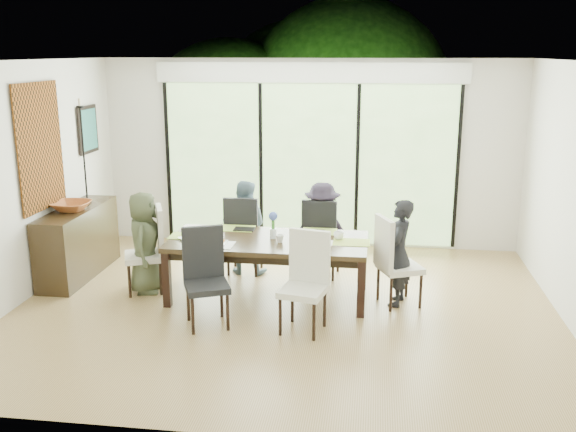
# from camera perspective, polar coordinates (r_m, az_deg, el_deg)

# --- Properties ---
(floor) EXTENTS (6.00, 5.00, 0.01)m
(floor) POSITION_cam_1_polar(r_m,az_deg,el_deg) (7.28, -0.27, -8.18)
(floor) COLOR brown
(floor) RESTS_ON ground
(ceiling) EXTENTS (6.00, 5.00, 0.01)m
(ceiling) POSITION_cam_1_polar(r_m,az_deg,el_deg) (6.71, -0.30, 13.69)
(ceiling) COLOR white
(ceiling) RESTS_ON wall_back
(wall_back) EXTENTS (6.00, 0.02, 2.70)m
(wall_back) POSITION_cam_1_polar(r_m,az_deg,el_deg) (9.32, 1.89, 5.55)
(wall_back) COLOR silver
(wall_back) RESTS_ON floor
(wall_front) EXTENTS (6.00, 0.02, 2.70)m
(wall_front) POSITION_cam_1_polar(r_m,az_deg,el_deg) (4.48, -4.78, -4.44)
(wall_front) COLOR beige
(wall_front) RESTS_ON floor
(wall_left) EXTENTS (0.02, 5.00, 2.70)m
(wall_left) POSITION_cam_1_polar(r_m,az_deg,el_deg) (7.87, -22.58, 2.76)
(wall_left) COLOR white
(wall_left) RESTS_ON floor
(glass_doors) EXTENTS (4.20, 0.02, 2.30)m
(glass_doors) POSITION_cam_1_polar(r_m,az_deg,el_deg) (9.30, 1.85, 4.60)
(glass_doors) COLOR #598C3F
(glass_doors) RESTS_ON wall_back
(blinds_header) EXTENTS (4.40, 0.06, 0.28)m
(blinds_header) POSITION_cam_1_polar(r_m,az_deg,el_deg) (9.16, 1.91, 12.62)
(blinds_header) COLOR white
(blinds_header) RESTS_ON wall_back
(mullion_a) EXTENTS (0.05, 0.04, 2.30)m
(mullion_a) POSITION_cam_1_polar(r_m,az_deg,el_deg) (9.73, -10.59, 4.80)
(mullion_a) COLOR black
(mullion_a) RESTS_ON wall_back
(mullion_b) EXTENTS (0.05, 0.04, 2.30)m
(mullion_b) POSITION_cam_1_polar(r_m,az_deg,el_deg) (9.39, -2.42, 4.68)
(mullion_b) COLOR black
(mullion_b) RESTS_ON wall_back
(mullion_c) EXTENTS (0.05, 0.04, 2.30)m
(mullion_c) POSITION_cam_1_polar(r_m,az_deg,el_deg) (9.25, 6.18, 4.46)
(mullion_c) COLOR black
(mullion_c) RESTS_ON wall_back
(mullion_d) EXTENTS (0.05, 0.04, 2.30)m
(mullion_d) POSITION_cam_1_polar(r_m,az_deg,el_deg) (9.32, 14.83, 4.13)
(mullion_d) COLOR black
(mullion_d) RESTS_ON wall_back
(deck) EXTENTS (6.00, 1.80, 0.10)m
(deck) POSITION_cam_1_polar(r_m,az_deg,el_deg) (10.48, 2.33, -1.28)
(deck) COLOR brown
(deck) RESTS_ON ground
(rail_top) EXTENTS (6.00, 0.08, 0.06)m
(rail_top) POSITION_cam_1_polar(r_m,az_deg,el_deg) (11.12, 2.75, 2.81)
(rail_top) COLOR #533323
(rail_top) RESTS_ON deck
(foliage_left) EXTENTS (3.20, 3.20, 3.20)m
(foliage_left) POSITION_cam_1_polar(r_m,az_deg,el_deg) (12.23, -5.28, 8.07)
(foliage_left) COLOR #14380F
(foliage_left) RESTS_ON ground
(foliage_mid) EXTENTS (4.00, 4.00, 4.00)m
(foliage_mid) POSITION_cam_1_polar(r_m,az_deg,el_deg) (12.50, 5.34, 9.86)
(foliage_mid) COLOR #14380F
(foliage_mid) RESTS_ON ground
(foliage_right) EXTENTS (2.80, 2.80, 2.80)m
(foliage_right) POSITION_cam_1_polar(r_m,az_deg,el_deg) (11.81, 13.91, 6.60)
(foliage_right) COLOR #14380F
(foliage_right) RESTS_ON ground
(foliage_far) EXTENTS (3.60, 3.60, 3.60)m
(foliage_far) POSITION_cam_1_polar(r_m,az_deg,el_deg) (13.29, 1.09, 9.41)
(foliage_far) COLOR #14380F
(foliage_far) RESTS_ON ground
(table_top) EXTENTS (2.26, 1.04, 0.06)m
(table_top) POSITION_cam_1_polar(r_m,az_deg,el_deg) (7.35, -1.77, -2.29)
(table_top) COLOR black
(table_top) RESTS_ON floor
(table_apron) EXTENTS (2.07, 0.85, 0.09)m
(table_apron) POSITION_cam_1_polar(r_m,az_deg,el_deg) (7.37, -1.77, -2.92)
(table_apron) COLOR black
(table_apron) RESTS_ON floor
(table_leg_fl) EXTENTS (0.08, 0.08, 0.65)m
(table_leg_fl) POSITION_cam_1_polar(r_m,az_deg,el_deg) (7.32, -10.72, -5.54)
(table_leg_fl) COLOR black
(table_leg_fl) RESTS_ON floor
(table_leg_fr) EXTENTS (0.08, 0.08, 0.65)m
(table_leg_fr) POSITION_cam_1_polar(r_m,az_deg,el_deg) (6.96, 6.52, -6.43)
(table_leg_fr) COLOR black
(table_leg_fr) RESTS_ON floor
(table_leg_bl) EXTENTS (0.08, 0.08, 0.65)m
(table_leg_bl) POSITION_cam_1_polar(r_m,az_deg,el_deg) (8.09, -8.83, -3.49)
(table_leg_bl) COLOR black
(table_leg_bl) RESTS_ON floor
(table_leg_br) EXTENTS (0.08, 0.08, 0.65)m
(table_leg_br) POSITION_cam_1_polar(r_m,az_deg,el_deg) (7.77, 6.68, -4.17)
(table_leg_br) COLOR black
(table_leg_br) RESTS_ON floor
(chair_left_end) EXTENTS (0.56, 0.56, 1.04)m
(chair_left_end) POSITION_cam_1_polar(r_m,az_deg,el_deg) (7.78, -12.75, -2.94)
(chair_left_end) COLOR silver
(chair_left_end) RESTS_ON floor
(chair_right_end) EXTENTS (0.57, 0.57, 1.04)m
(chair_right_end) POSITION_cam_1_polar(r_m,az_deg,el_deg) (7.31, 9.95, -3.92)
(chair_right_end) COLOR silver
(chair_right_end) RESTS_ON floor
(chair_far_left) EXTENTS (0.44, 0.44, 1.04)m
(chair_far_left) POSITION_cam_1_polar(r_m,az_deg,el_deg) (8.27, -3.87, -1.54)
(chair_far_left) COLOR black
(chair_far_left) RESTS_ON floor
(chair_far_right) EXTENTS (0.48, 0.48, 1.04)m
(chair_far_right) POSITION_cam_1_polar(r_m,az_deg,el_deg) (8.14, 3.05, -1.81)
(chair_far_right) COLOR black
(chair_far_right) RESTS_ON floor
(chair_near_left) EXTENTS (0.57, 0.57, 1.04)m
(chair_near_left) POSITION_cam_1_polar(r_m,az_deg,el_deg) (6.69, -7.24, -5.56)
(chair_near_left) COLOR black
(chair_near_left) RESTS_ON floor
(chair_near_right) EXTENTS (0.52, 0.52, 1.04)m
(chair_near_right) POSITION_cam_1_polar(r_m,az_deg,el_deg) (6.52, 1.34, -6.01)
(chair_near_right) COLOR silver
(chair_near_right) RESTS_ON floor
(person_left_end) EXTENTS (0.42, 0.60, 1.21)m
(person_left_end) POSITION_cam_1_polar(r_m,az_deg,el_deg) (7.74, -12.64, -2.31)
(person_left_end) COLOR #424931
(person_left_end) RESTS_ON floor
(person_right_end) EXTENTS (0.45, 0.62, 1.21)m
(person_right_end) POSITION_cam_1_polar(r_m,az_deg,el_deg) (7.28, 9.82, -3.25)
(person_right_end) COLOR black
(person_right_end) RESTS_ON floor
(person_far_left) EXTENTS (0.59, 0.39, 1.21)m
(person_far_left) POSITION_cam_1_polar(r_m,az_deg,el_deg) (8.23, -3.91, -0.98)
(person_far_left) COLOR slate
(person_far_left) RESTS_ON floor
(person_far_right) EXTENTS (0.58, 0.38, 1.21)m
(person_far_right) POSITION_cam_1_polar(r_m,az_deg,el_deg) (8.09, 3.05, -1.24)
(person_far_right) COLOR black
(person_far_right) RESTS_ON floor
(placemat_left) EXTENTS (0.41, 0.30, 0.01)m
(placemat_left) POSITION_cam_1_polar(r_m,az_deg,el_deg) (7.55, -8.91, -1.76)
(placemat_left) COLOR #80A139
(placemat_left) RESTS_ON table_top
(placemat_right) EXTENTS (0.41, 0.30, 0.01)m
(placemat_right) POSITION_cam_1_polar(r_m,az_deg,el_deg) (7.25, 5.66, -2.34)
(placemat_right) COLOR #98AE3E
(placemat_right) RESTS_ON table_top
(placemat_far_l) EXTENTS (0.41, 0.30, 0.01)m
(placemat_far_l) POSITION_cam_1_polar(r_m,az_deg,el_deg) (7.80, -4.55, -1.10)
(placemat_far_l) COLOR #A0C546
(placemat_far_l) RESTS_ON table_top
(placemat_far_r) EXTENTS (0.41, 0.30, 0.01)m
(placemat_far_r) POSITION_cam_1_polar(r_m,az_deg,el_deg) (7.65, 2.79, -1.37)
(placemat_far_r) COLOR #90AB3D
(placemat_far_r) RESTS_ON table_top
(placemat_paper) EXTENTS (0.41, 0.30, 0.01)m
(placemat_paper) POSITION_cam_1_polar(r_m,az_deg,el_deg) (7.17, -6.51, -2.56)
(placemat_paper) COLOR white
(placemat_paper) RESTS_ON table_top
(tablet_far_l) EXTENTS (0.24, 0.17, 0.01)m
(tablet_far_l) POSITION_cam_1_polar(r_m,az_deg,el_deg) (7.73, -3.91, -1.16)
(tablet_far_l) COLOR black
(tablet_far_l) RESTS_ON table_top
(tablet_far_r) EXTENTS (0.23, 0.16, 0.01)m
(tablet_far_r) POSITION_cam_1_polar(r_m,az_deg,el_deg) (7.61, 2.38, -1.41)
(tablet_far_r) COLOR black
(tablet_far_r) RESTS_ON table_top
(papers) EXTENTS (0.28, 0.21, 0.00)m
(papers) POSITION_cam_1_polar(r_m,az_deg,el_deg) (7.21, 3.66, -2.39)
(papers) COLOR white
(papers) RESTS_ON table_top
(platter_base) EXTENTS (0.24, 0.24, 0.02)m
(platter_base) POSITION_cam_1_polar(r_m,az_deg,el_deg) (7.16, -6.52, -2.45)
(platter_base) COLOR white
(platter_base) RESTS_ON table_top
(platter_snacks) EXTENTS (0.19, 0.19, 0.01)m
(platter_snacks) POSITION_cam_1_polar(r_m,az_deg,el_deg) (7.16, -6.52, -2.32)
(platter_snacks) COLOR #BF6516
(platter_snacks) RESTS_ON table_top
(vase) EXTENTS (0.08, 0.08, 0.11)m
(vase) POSITION_cam_1_polar(r_m,az_deg,el_deg) (7.36, -1.33, -1.57)
(vase) COLOR silver
(vase) RESTS_ON table_top
(hyacinth_stems) EXTENTS (0.04, 0.04, 0.15)m
(hyacinth_stems) POSITION_cam_1_polar(r_m,az_deg,el_deg) (7.33, -1.33, -0.72)
(hyacinth_stems) COLOR #337226
(hyacinth_stems) RESTS_ON table_top
(hyacinth_blooms) EXTENTS (0.10, 0.10, 0.10)m
(hyacinth_blooms) POSITION_cam_1_polar(r_m,az_deg,el_deg) (7.31, -1.34, -0.01)
(hyacinth_blooms) COLOR #475EB3
(hyacinth_blooms) RESTS_ON table_top
(laptop) EXTENTS (0.36, 0.36, 0.02)m
(laptop) POSITION_cam_1_polar(r_m,az_deg,el_deg) (7.43, -8.39, -1.94)
(laptop) COLOR silver
(laptop) RESTS_ON table_top
(cup_a) EXTENTS (0.17, 0.17, 0.09)m
(cup_a) POSITION_cam_1_polar(r_m,az_deg,el_deg) (7.61, -6.80, -1.22)
(cup_a) COLOR white
(cup_a) RESTS_ON table_top
(cup_b) EXTENTS (0.12, 0.12, 0.09)m
(cup_b) POSITION_cam_1_polar(r_m,az_deg,el_deg) (7.21, -0.73, -2.02)
(cup_b) COLOR white
(cup_b) RESTS_ON table_top
(cup_c) EXTENTS (0.13, 0.13, 0.09)m
(cup_c) POSITION_cam_1_polar(r_m,az_deg,el_deg) (7.34, 4.53, -1.76)
(cup_c) COLOR white
(cup_c) RESTS_ON table_top
(book) EXTENTS (0.16, 0.22, 0.02)m
(book) POSITION_cam_1_polar(r_m,az_deg,el_deg) (7.35, 0.22, -1.99)
(book) COLOR white
(book) RESTS_ON table_top
(sideboard) EXTENTS (0.44, 1.56, 0.88)m
(sideboard) POSITION_cam_1_polar(r_m,az_deg,el_deg) (8.58, -18.14, -2.22)
(sideboard) COLOR black
(sideboard) RESTS_ON floor
(bowl) EXTENTS (0.46, 0.46, 0.11)m
(bowl) POSITION_cam_1_polar(r_m,az_deg,el_deg) (8.37, -18.70, 0.83)
(bowl) COLOR brown
(bowl) RESTS_ON sideboard
(candlestick_base) EXTENTS (0.10, 0.10, 0.04)m
(candlestick_base) POSITION_cam_1_polar(r_m,az_deg,el_deg) (8.77, -17.40, 1.29)
(candlestick_base) COLOR black
(candlestick_base) RESTS_ON sideboard
(candlestick_shaft) EXTENTS (0.02, 0.02, 1.22)m
(candlestick_shaft) POSITION_cam_1_polar(r_m,az_deg,el_deg) (8.66, -17.70, 5.23)
(candlestick_shaft) COLOR black
(candlestick_shaft) RESTS_ON sideboard
(candlestick_pan) EXTENTS (0.10, 0.10, 0.03)m
(candlestick_pan) POSITION_cam_1_polar(r_m,az_deg,el_deg) (8.59, -18.01, 9.20)
(candlestick_pan) COLOR black
(candlestick_pan) RESTS_ON sideboard
(candle) EXTENTS (0.04, 0.04, 0.10)m
(candle) POSITION_cam_1_polar(r_m,az_deg,el_deg) (8.59, -18.05, 9.59)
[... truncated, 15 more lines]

